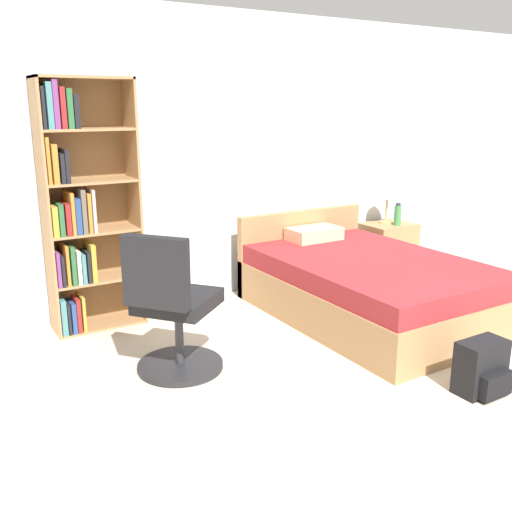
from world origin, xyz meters
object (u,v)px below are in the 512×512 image
at_px(water_bottle, 398,215).
at_px(bed, 364,285).
at_px(office_chair, 173,312).
at_px(nightstand, 387,247).
at_px(backpack_black, 482,368).
at_px(bookshelf, 80,209).
at_px(table_lamp, 387,193).

bearing_deg(water_bottle, bed, -145.48).
bearing_deg(office_chair, nightstand, 19.93).
distance_m(office_chair, water_bottle, 3.18).
xyz_separation_m(office_chair, backpack_black, (1.56, -1.26, -0.28)).
distance_m(bookshelf, bed, 2.45).
height_order(bookshelf, office_chair, bookshelf).
bearing_deg(bed, office_chair, -174.26).
bearing_deg(backpack_black, table_lamp, 59.23).
relative_size(nightstand, backpack_black, 1.58).
relative_size(bookshelf, nightstand, 3.65).
relative_size(table_lamp, water_bottle, 1.80).
relative_size(nightstand, water_bottle, 2.29).
xyz_separation_m(bed, office_chair, (-1.86, -0.19, 0.18)).
xyz_separation_m(bed, table_lamp, (1.12, 0.93, 0.59)).
relative_size(bookshelf, table_lamp, 4.66).
bearing_deg(water_bottle, backpack_black, -122.91).
relative_size(water_bottle, backpack_black, 0.69).
relative_size(table_lamp, backpack_black, 1.23).
bearing_deg(bed, nightstand, 38.36).
height_order(nightstand, water_bottle, water_bottle).
distance_m(nightstand, water_bottle, 0.39).
bearing_deg(table_lamp, water_bottle, -74.78).
relative_size(bed, table_lamp, 4.90).
xyz_separation_m(table_lamp, backpack_black, (-1.41, -2.38, -0.70)).
bearing_deg(bed, water_bottle, 34.52).
distance_m(bookshelf, office_chair, 1.29).
bearing_deg(table_lamp, backpack_black, -120.77).
xyz_separation_m(water_bottle, backpack_black, (-1.45, -2.24, -0.48)).
distance_m(water_bottle, backpack_black, 2.71).
bearing_deg(bookshelf, office_chair, -76.56).
bearing_deg(bookshelf, table_lamp, -0.44).
xyz_separation_m(table_lamp, water_bottle, (0.04, -0.13, -0.22)).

